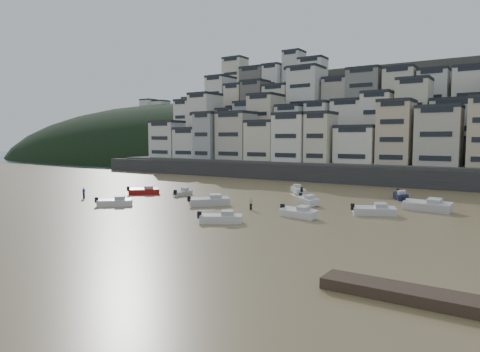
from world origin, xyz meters
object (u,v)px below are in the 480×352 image
Objects in this scene: boat_a at (221,217)px; boat_i at (401,195)px; boat_g at (427,204)px; person_blue at (84,193)px; boat_b at (299,212)px; boat_f at (183,192)px; boat_k at (144,190)px; boat_d at (374,209)px; boat_e at (308,199)px; person_pink at (251,203)px; boat_c at (210,200)px; boat_h at (298,189)px; boat_j at (115,201)px.

boat_i is (12.32, 30.74, 0.01)m from boat_a.
boat_g is 50.56m from person_blue.
boat_b reaches higher than boat_f.
boat_g is at bearing -29.83° from boat_k.
boat_d reaches higher than boat_f.
boat_b is at bearing -30.49° from boat_e.
person_pink is at bearing -48.77° from boat_k.
boat_e reaches higher than boat_b.
person_blue is (-10.84, -11.19, 0.29)m from boat_f.
boat_k reaches higher than boat_b.
boat_d reaches higher than boat_i.
boat_f is at bearing 110.55° from boat_a.
boat_c is 1.11× the size of boat_d.
boat_h is (14.72, 13.20, 0.19)m from boat_f.
boat_c reaches higher than boat_j.
person_pink is (23.36, -3.28, 0.11)m from boat_k.
boat_f is 0.77× the size of boat_k.
boat_f is (-21.39, -2.44, -0.16)m from boat_e.
boat_k is at bearing -129.08° from boat_e.
boat_g is at bearing -146.29° from boat_h.
boat_j is (-15.39, -26.89, -0.06)m from boat_h.
boat_f is at bearing 99.78° from boat_c.
boat_f is 0.82× the size of boat_j.
boat_j is 2.98× the size of person_pink.
person_pink reaches higher than boat_c.
person_blue is at bearing 166.80° from boat_d.
boat_i is (31.25, 15.44, 0.14)m from boat_f.
boat_c is 30.08m from boat_i.
person_blue and person_pink have the same top height.
boat_g is at bearing 30.38° from person_pink.
boat_j is at bearing -70.44° from boat_i.
boat_h reaches higher than boat_i.
boat_j is at bearing 173.12° from boat_f.
boat_d is at bearing -36.45° from boat_c.
boat_c is 3.55× the size of person_blue.
boat_b is (5.84, 7.70, 0.01)m from boat_a.
boat_g reaches higher than boat_e.
boat_c is at bearing 13.63° from person_blue.
person_blue is at bearing 125.37° from boat_j.
boat_k is at bearing 155.59° from boat_d.
boat_d is 0.99× the size of boat_h.
person_pink is at bearing 148.68° from boat_h.
boat_b is 18.03m from boat_g.
boat_c is at bearing -149.07° from boat_g.
boat_e is 28.28m from boat_k.
boat_k is (-31.23, 5.12, 0.04)m from boat_b.
boat_j is 19.28m from person_pink.
boat_f is at bearing 174.85° from boat_b.
boat_c reaches higher than boat_b.
boat_d is 1.03× the size of boat_e.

